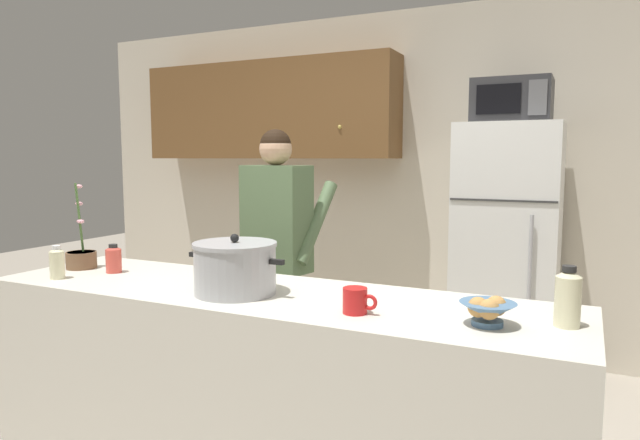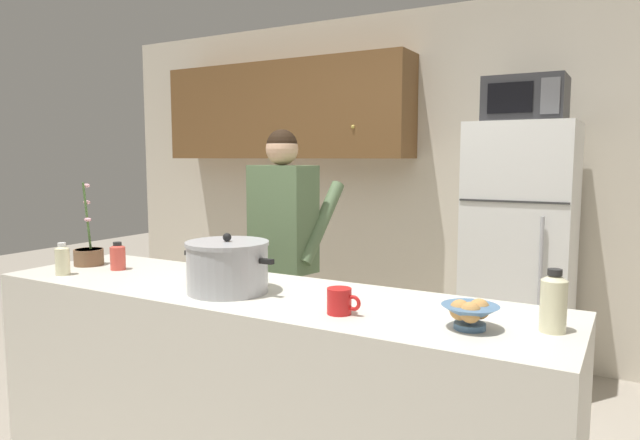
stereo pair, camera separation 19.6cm
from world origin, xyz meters
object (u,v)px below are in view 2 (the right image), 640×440
cooking_pot (228,267)px  coffee_mug (340,301)px  microwave (525,100)px  refrigerator (520,256)px  bread_bowl (470,314)px  bottle_mid_counter (62,259)px  person_near_pot (284,233)px  bottle_far_corner (118,256)px  potted_orchid (89,254)px  bottle_near_edge (554,301)px

cooking_pot → coffee_mug: cooking_pot is taller
microwave → coffee_mug: 2.18m
refrigerator → bread_bowl: bearing=-84.7°
coffee_mug → bottle_mid_counter: 1.48m
microwave → person_near_pot: bearing=-143.1°
refrigerator → bottle_mid_counter: size_ratio=10.82×
bottle_far_corner → coffee_mug: bearing=-7.0°
person_near_pot → bottle_mid_counter: size_ratio=10.49×
person_near_pot → potted_orchid: bearing=-126.3°
cooking_pot → potted_orchid: bearing=173.8°
refrigerator → potted_orchid: bearing=-135.7°
person_near_pot → coffee_mug: person_near_pot is taller
refrigerator → microwave: 0.99m
refrigerator → cooking_pot: bearing=-113.7°
bottle_mid_counter → potted_orchid: bearing=114.0°
potted_orchid → bottle_mid_counter: bearing=-66.0°
cooking_pot → bottle_near_edge: (1.27, 0.09, -0.01)m
refrigerator → bread_bowl: refrigerator is taller
person_near_pot → refrigerator: bearing=37.6°
person_near_pot → bread_bowl: size_ratio=8.68×
microwave → bread_bowl: (0.18, -1.92, -0.87)m
potted_orchid → bottle_near_edge: bearing=-0.5°
bread_bowl → bottle_mid_counter: bearing=-176.9°
person_near_pot → bottle_far_corner: 0.99m
microwave → potted_orchid: bearing=-136.0°
person_near_pot → bread_bowl: person_near_pot is taller
microwave → potted_orchid: microwave is taller
person_near_pot → bottle_near_edge: 1.87m
person_near_pot → potted_orchid: person_near_pot is taller
bread_bowl → cooking_pot: bearing=179.1°
cooking_pot → bottle_far_corner: bearing=172.7°
microwave → potted_orchid: 2.73m
microwave → person_near_pot: size_ratio=0.29×
microwave → potted_orchid: size_ratio=1.10×
microwave → cooking_pot: (-0.85, -1.91, -0.81)m
refrigerator → bottle_far_corner: 2.45m
microwave → coffee_mug: bearing=-98.0°
cooking_pot → bottle_far_corner: cooking_pot is taller
bread_bowl → coffee_mug: bearing=-173.7°
coffee_mug → cooking_pot: bearing=173.4°
cooking_pot → bread_bowl: (1.03, -0.02, -0.06)m
microwave → bottle_mid_counter: bearing=-131.0°
refrigerator → cooking_pot: refrigerator is taller
bread_bowl → microwave: bearing=95.3°
cooking_pot → bread_bowl: 1.03m
coffee_mug → bottle_near_edge: 0.72m
bottle_mid_counter → bottle_far_corner: (0.13, 0.22, -0.01)m
bread_bowl → bottle_mid_counter: 1.94m
bottle_near_edge → cooking_pot: bearing=-175.9°
person_near_pot → bottle_far_corner: size_ratio=11.68×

